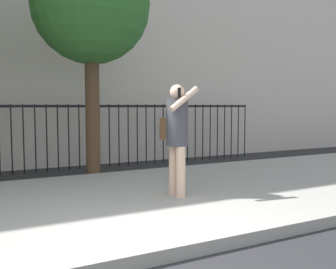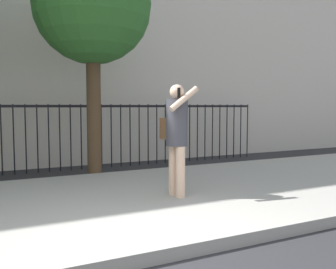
% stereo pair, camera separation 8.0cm
% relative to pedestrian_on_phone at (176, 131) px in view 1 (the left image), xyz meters
% --- Properties ---
extents(ground_plane, '(60.00, 60.00, 0.00)m').
position_rel_pedestrian_on_phone_xyz_m(ground_plane, '(-1.37, -1.91, -1.16)').
color(ground_plane, '#28282B').
extents(sidewalk, '(28.00, 4.40, 0.15)m').
position_rel_pedestrian_on_phone_xyz_m(sidewalk, '(-1.37, 0.29, -1.08)').
color(sidewalk, '#9E9B93').
rests_on(sidewalk, ground).
extents(iron_fence, '(12.03, 0.04, 1.60)m').
position_rel_pedestrian_on_phone_xyz_m(iron_fence, '(-1.37, 3.99, -0.14)').
color(iron_fence, black).
rests_on(iron_fence, ground).
extents(pedestrian_on_phone, '(0.51, 0.67, 1.73)m').
position_rel_pedestrian_on_phone_xyz_m(pedestrian_on_phone, '(0.00, 0.00, 0.00)').
color(pedestrian_on_phone, beige).
rests_on(pedestrian_on_phone, sidewalk).
extents(street_tree_near, '(2.44, 2.44, 4.86)m').
position_rel_pedestrian_on_phone_xyz_m(street_tree_near, '(-0.53, 2.66, 2.44)').
color(street_tree_near, '#4C3823').
rests_on(street_tree_near, ground).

